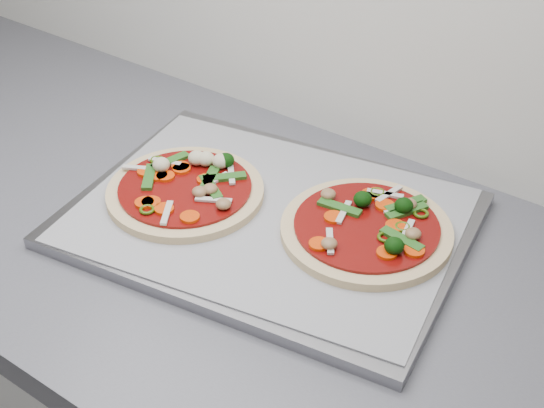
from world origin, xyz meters
The scene contains 4 objects.
baking_tray centered at (-0.42, 1.35, 0.91)m, with size 0.50×0.37×0.02m, color gray.
parchment centered at (-0.42, 1.35, 0.92)m, with size 0.48×0.35×0.00m, color gray.
pizza_left centered at (-0.54, 1.32, 0.93)m, with size 0.23×0.23×0.04m.
pizza_right centered at (-0.30, 1.39, 0.93)m, with size 0.27×0.27×0.04m.
Camera 1 is at (0.03, 0.72, 1.51)m, focal length 50.00 mm.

